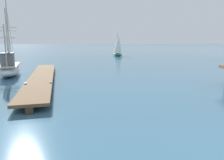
% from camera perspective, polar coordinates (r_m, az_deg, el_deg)
% --- Properties ---
extents(floating_dock, '(2.31, 16.66, 0.53)m').
position_cam_1_polar(floating_dock, '(18.37, -18.09, 0.79)').
color(floating_dock, brown).
rests_on(floating_dock, ground).
extents(fishing_boat_1, '(2.49, 7.50, 7.09)m').
position_cam_1_polar(fishing_boat_1, '(22.49, -25.55, 2.94)').
color(fishing_boat_1, silver).
rests_on(fishing_boat_1, ground).
extents(distant_sailboat, '(2.52, 3.67, 4.85)m').
position_cam_1_polar(distant_sailboat, '(45.81, 1.62, 9.01)').
color(distant_sailboat, '#337556').
rests_on(distant_sailboat, ground).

